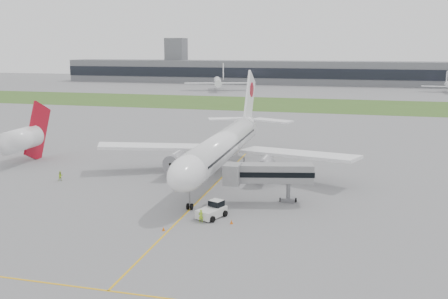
% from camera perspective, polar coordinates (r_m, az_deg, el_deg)
% --- Properties ---
extents(ground, '(600.00, 600.00, 0.00)m').
position_cam_1_polar(ground, '(85.74, -0.80, -3.77)').
color(ground, gray).
rests_on(ground, ground).
extents(apron_markings, '(70.00, 70.00, 0.04)m').
position_cam_1_polar(apron_markings, '(81.11, -1.72, -4.68)').
color(apron_markings, '#ECAF14').
rests_on(apron_markings, ground).
extents(grass_strip, '(600.00, 50.00, 0.02)m').
position_cam_1_polar(grass_strip, '(202.22, 8.12, 5.12)').
color(grass_strip, '#3E5D22').
rests_on(grass_strip, ground).
extents(terminal_building, '(320.00, 22.30, 14.00)m').
position_cam_1_polar(terminal_building, '(310.78, 10.43, 8.61)').
color(terminal_building, slate).
rests_on(terminal_building, ground).
extents(control_tower, '(12.00, 12.00, 56.00)m').
position_cam_1_polar(control_tower, '(331.91, -5.42, 7.73)').
color(control_tower, slate).
rests_on(control_tower, ground).
extents(airliner, '(48.13, 53.95, 17.88)m').
position_cam_1_polar(airliner, '(89.02, 0.01, 0.56)').
color(airliner, white).
rests_on(airliner, ground).
extents(pushback_tug, '(4.06, 4.84, 2.18)m').
position_cam_1_polar(pushback_tug, '(68.55, -1.29, -6.91)').
color(pushback_tug, silver).
rests_on(pushback_tug, ground).
extents(jet_bridge, '(12.92, 6.27, 6.07)m').
position_cam_1_polar(jet_bridge, '(73.84, 4.80, -2.76)').
color(jet_bridge, gray).
rests_on(jet_bridge, ground).
extents(safety_cone_left, '(0.40, 0.40, 0.55)m').
position_cam_1_polar(safety_cone_left, '(64.27, -6.93, -8.99)').
color(safety_cone_left, '#E45F0C').
rests_on(safety_cone_left, ground).
extents(safety_cone_right, '(0.41, 0.41, 0.56)m').
position_cam_1_polar(safety_cone_right, '(66.19, 0.86, -8.26)').
color(safety_cone_right, '#E45F0C').
rests_on(safety_cone_right, ground).
extents(ground_crew_near, '(0.77, 0.73, 1.76)m').
position_cam_1_polar(ground_crew_near, '(66.61, -2.67, -7.60)').
color(ground_crew_near, '#9ED723').
rests_on(ground_crew_near, ground).
extents(ground_crew_far, '(1.02, 1.04, 1.69)m').
position_cam_1_polar(ground_crew_far, '(91.06, -18.18, -2.89)').
color(ground_crew_far, '#A2CF22').
rests_on(ground_crew_far, ground).
extents(neighbor_aircraft, '(4.61, 15.50, 12.68)m').
position_cam_1_polar(neighbor_aircraft, '(106.20, -21.98, 1.18)').
color(neighbor_aircraft, '#A1091A').
rests_on(neighbor_aircraft, ground).
extents(distant_aircraft_left, '(41.92, 39.13, 13.29)m').
position_cam_1_polar(distant_aircraft_left, '(264.50, -0.73, 6.77)').
color(distant_aircraft_left, white).
rests_on(distant_aircraft_left, ground).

